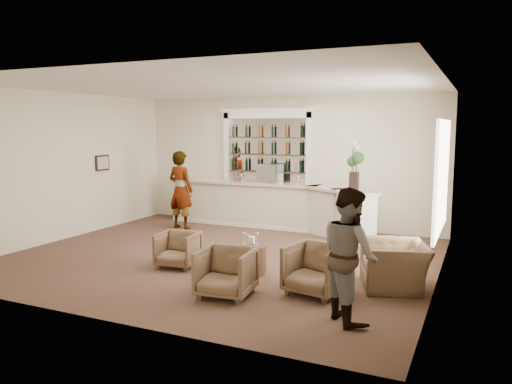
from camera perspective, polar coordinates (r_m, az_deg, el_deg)
ground at (r=9.90m, az=-4.02°, el=-7.38°), size 8.00×8.00×0.00m
room_shell at (r=10.13m, az=-1.40°, el=6.36°), size 8.04×7.02×3.32m
bar_counter at (r=12.50m, az=1.88°, el=-1.56°), size 5.72×1.80×1.14m
back_bar_alcove at (r=12.87m, az=1.23°, el=5.23°), size 2.64×0.25×3.00m
cocktail_table at (r=8.74m, az=-0.73°, el=-7.69°), size 0.60×0.60×0.50m
sommelier at (r=12.53m, az=-8.60°, el=0.22°), size 0.77×0.56×1.94m
guest at (r=6.66m, az=10.64°, el=-7.04°), size 1.07×1.09×1.76m
armchair_left at (r=9.24m, az=-8.91°, el=-6.50°), size 0.77×0.79×0.64m
armchair_center at (r=7.59m, az=-3.44°, el=-9.14°), size 0.86×0.88×0.73m
armchair_right at (r=7.73m, az=6.90°, el=-8.76°), size 0.96×0.98×0.76m
armchair_far at (r=8.27m, az=15.53°, el=-8.06°), size 1.27×1.36×0.72m
espresso_machine at (r=12.46m, az=1.58°, el=2.12°), size 0.58×0.50×0.47m
flower_vase at (r=11.11m, az=11.20°, el=3.30°), size 0.29×0.29×1.09m
wine_glass_bar_left at (r=12.15m, az=4.87°, el=1.35°), size 0.07×0.07×0.21m
wine_glass_bar_right at (r=12.74m, az=-1.62°, el=1.66°), size 0.07×0.07×0.21m
wine_glass_tbl_a at (r=8.73m, az=-1.37°, el=-5.30°), size 0.07×0.07×0.21m
wine_glass_tbl_b at (r=8.68m, az=0.09°, el=-5.37°), size 0.07×0.07×0.21m
wine_glass_tbl_c at (r=8.52m, az=-0.87°, el=-5.62°), size 0.07×0.07×0.21m
napkin_holder at (r=8.79m, az=-0.46°, el=-5.51°), size 0.08×0.08×0.12m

